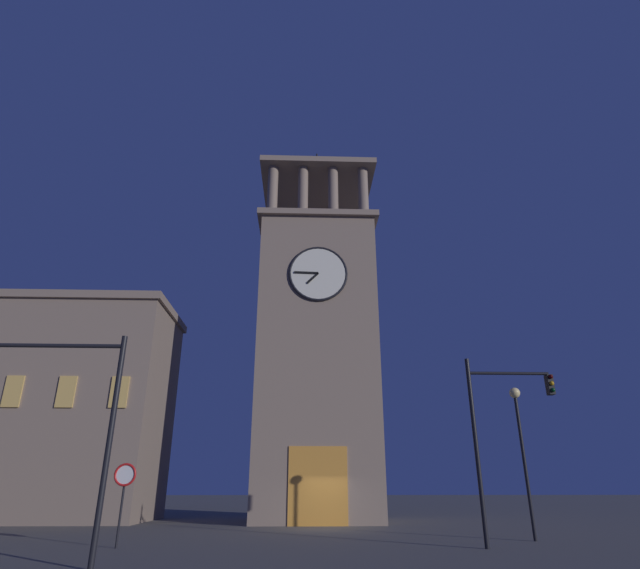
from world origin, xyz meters
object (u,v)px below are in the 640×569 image
at_px(traffic_signal_near, 70,404).
at_px(clocktower, 316,356).
at_px(street_lamp, 520,433).
at_px(no_horn_sign, 124,481).
at_px(traffic_signal_mid, 499,420).

bearing_deg(traffic_signal_near, clocktower, -112.23).
height_order(traffic_signal_near, street_lamp, traffic_signal_near).
bearing_deg(no_horn_sign, traffic_signal_near, 86.97).
height_order(clocktower, traffic_signal_mid, clocktower).
bearing_deg(traffic_signal_mid, street_lamp, -125.84).
bearing_deg(street_lamp, clocktower, -54.83).
height_order(traffic_signal_near, no_horn_sign, traffic_signal_near).
bearing_deg(clocktower, traffic_signal_mid, 114.37).
relative_size(clocktower, traffic_signal_near, 4.29).
height_order(street_lamp, no_horn_sign, street_lamp).
bearing_deg(no_horn_sign, street_lamp, -172.98).
xyz_separation_m(traffic_signal_near, traffic_signal_mid, (-13.71, -4.20, 0.09)).
height_order(clocktower, no_horn_sign, clocktower).
bearing_deg(traffic_signal_near, no_horn_sign, -93.03).
relative_size(traffic_signal_near, street_lamp, 1.04).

